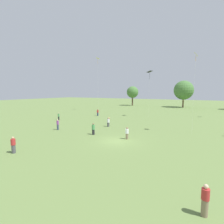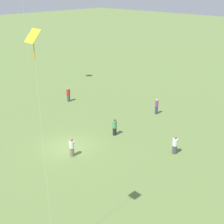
{
  "view_description": "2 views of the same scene",
  "coord_description": "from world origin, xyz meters",
  "px_view_note": "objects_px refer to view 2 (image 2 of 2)",
  "views": [
    {
      "loc": [
        10.16,
        -19.49,
        6.43
      ],
      "look_at": [
        -0.79,
        0.14,
        3.74
      ],
      "focal_mm": 28.0,
      "sensor_mm": 36.0,
      "label": 1
    },
    {
      "loc": [
        14.96,
        19.97,
        13.64
      ],
      "look_at": [
        -4.48,
        1.15,
        2.38
      ],
      "focal_mm": 50.0,
      "sensor_mm": 36.0,
      "label": 2
    }
  ],
  "objects_px": {
    "person_2": "(115,127)",
    "person_3": "(72,148)",
    "person_1": "(175,145)",
    "person_0": "(157,106)",
    "person_8": "(68,95)",
    "kite_4": "(35,55)"
  },
  "relations": [
    {
      "from": "person_1",
      "to": "person_3",
      "type": "height_order",
      "value": "person_3"
    },
    {
      "from": "person_0",
      "to": "person_8",
      "type": "xyz_separation_m",
      "value": [
        4.33,
        -10.23,
        -0.03
      ]
    },
    {
      "from": "person_2",
      "to": "person_3",
      "type": "height_order",
      "value": "person_2"
    },
    {
      "from": "person_1",
      "to": "person_8",
      "type": "bearing_deg",
      "value": 36.3
    },
    {
      "from": "person_3",
      "to": "kite_4",
      "type": "distance_m",
      "value": 14.56
    },
    {
      "from": "person_2",
      "to": "person_3",
      "type": "relative_size",
      "value": 1.05
    },
    {
      "from": "person_1",
      "to": "kite_4",
      "type": "distance_m",
      "value": 17.18
    },
    {
      "from": "person_0",
      "to": "kite_4",
      "type": "bearing_deg",
      "value": -49.06
    },
    {
      "from": "person_0",
      "to": "person_2",
      "type": "distance_m",
      "value": 7.06
    },
    {
      "from": "person_1",
      "to": "person_2",
      "type": "distance_m",
      "value": 6.24
    },
    {
      "from": "person_2",
      "to": "kite_4",
      "type": "height_order",
      "value": "kite_4"
    },
    {
      "from": "person_1",
      "to": "person_0",
      "type": "bearing_deg",
      "value": -1.11
    },
    {
      "from": "person_0",
      "to": "kite_4",
      "type": "relative_size",
      "value": 0.15
    },
    {
      "from": "person_1",
      "to": "person_8",
      "type": "distance_m",
      "value": 16.72
    },
    {
      "from": "person_2",
      "to": "person_3",
      "type": "xyz_separation_m",
      "value": [
        5.4,
        0.16,
        -0.03
      ]
    },
    {
      "from": "person_2",
      "to": "kite_4",
      "type": "xyz_separation_m",
      "value": [
        12.76,
        7.62,
        10.07
      ]
    },
    {
      "from": "person_1",
      "to": "person_2",
      "type": "height_order",
      "value": "person_2"
    },
    {
      "from": "person_0",
      "to": "person_8",
      "type": "bearing_deg",
      "value": -137.81
    },
    {
      "from": "person_3",
      "to": "person_1",
      "type": "bearing_deg",
      "value": 174.41
    },
    {
      "from": "kite_4",
      "to": "person_2",
      "type": "bearing_deg",
      "value": 168.79
    },
    {
      "from": "person_1",
      "to": "kite_4",
      "type": "bearing_deg",
      "value": 138.19
    },
    {
      "from": "person_1",
      "to": "person_2",
      "type": "bearing_deg",
      "value": 51.68
    }
  ]
}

